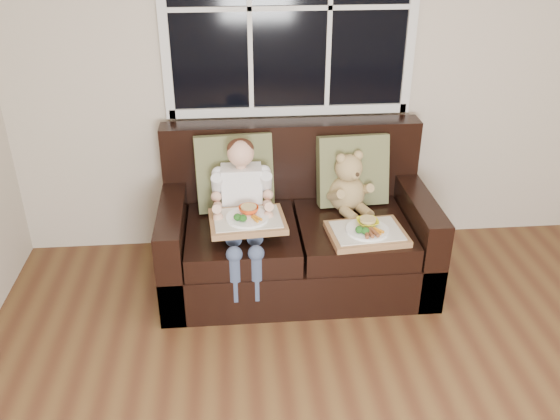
{
  "coord_description": "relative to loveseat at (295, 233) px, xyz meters",
  "views": [
    {
      "loc": [
        -0.78,
        -1.31,
        2.25
      ],
      "look_at": [
        -0.51,
        1.85,
        0.58
      ],
      "focal_mm": 38.0,
      "sensor_mm": 36.0,
      "label": 1
    }
  ],
  "objects": [
    {
      "name": "tray_left",
      "position": [
        -0.32,
        -0.27,
        0.27
      ],
      "size": [
        0.47,
        0.37,
        0.1
      ],
      "rotation": [
        0.0,
        0.0,
        0.08
      ],
      "color": "#A9704C",
      "rests_on": "child"
    },
    {
      "name": "tray_right",
      "position": [
        0.39,
        -0.31,
        0.17
      ],
      "size": [
        0.48,
        0.38,
        0.1
      ],
      "rotation": [
        0.0,
        0.0,
        0.09
      ],
      "color": "#A9704C",
      "rests_on": "loveseat"
    },
    {
      "name": "loveseat",
      "position": [
        0.0,
        0.0,
        0.0
      ],
      "size": [
        1.7,
        0.92,
        0.96
      ],
      "color": "black",
      "rests_on": "ground"
    },
    {
      "name": "pillow_right",
      "position": [
        0.39,
        0.15,
        0.37
      ],
      "size": [
        0.47,
        0.24,
        0.47
      ],
      "rotation": [
        -0.21,
        0.0,
        0.07
      ],
      "color": "brown",
      "rests_on": "loveseat"
    },
    {
      "name": "room_walls",
      "position": [
        0.39,
        -2.02,
        1.28
      ],
      "size": [
        4.52,
        5.02,
        2.71
      ],
      "color": "beige",
      "rests_on": "ground"
    },
    {
      "name": "teddy_bear",
      "position": [
        0.34,
        0.05,
        0.31
      ],
      "size": [
        0.29,
        0.34,
        0.41
      ],
      "rotation": [
        0.0,
        0.0,
        0.33
      ],
      "color": "tan",
      "rests_on": "loveseat"
    },
    {
      "name": "window_back",
      "position": [
        -0.0,
        0.46,
        1.34
      ],
      "size": [
        1.62,
        0.04,
        1.37
      ],
      "color": "black",
      "rests_on": "room_walls"
    },
    {
      "name": "child",
      "position": [
        -0.34,
        -0.12,
        0.32
      ],
      "size": [
        0.36,
        0.59,
        0.82
      ],
      "color": "white",
      "rests_on": "loveseat"
    },
    {
      "name": "pillow_left",
      "position": [
        -0.38,
        0.15,
        0.39
      ],
      "size": [
        0.51,
        0.27,
        0.5
      ],
      "rotation": [
        -0.21,
        0.0,
        0.1
      ],
      "color": "brown",
      "rests_on": "loveseat"
    }
  ]
}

